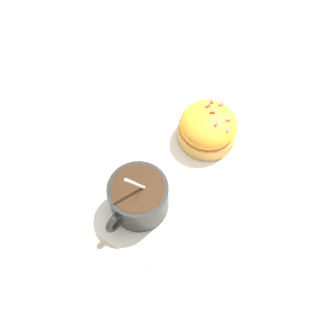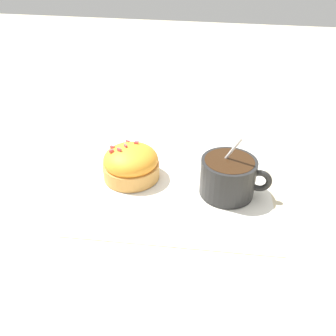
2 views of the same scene
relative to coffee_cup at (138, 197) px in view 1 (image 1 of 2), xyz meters
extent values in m
plane|color=#C6B793|center=(-0.08, 0.01, -0.03)|extent=(3.00, 3.00, 0.00)
cube|color=white|center=(-0.08, 0.01, -0.03)|extent=(0.32, 0.30, 0.00)
cylinder|color=black|center=(0.00, 0.00, 0.00)|extent=(0.08, 0.08, 0.06)
cylinder|color=#331E0F|center=(0.00, 0.00, 0.02)|extent=(0.07, 0.07, 0.01)
torus|color=black|center=(0.04, 0.00, 0.00)|extent=(0.04, 0.01, 0.04)
ellipsoid|color=silver|center=(0.02, -0.01, -0.02)|extent=(0.03, 0.03, 0.01)
cylinder|color=silver|center=(-0.01, 0.00, 0.02)|extent=(0.04, 0.03, 0.09)
cylinder|color=#D19347|center=(-0.16, 0.00, -0.02)|extent=(0.09, 0.09, 0.02)
ellipsoid|color=orange|center=(-0.16, 0.00, 0.00)|extent=(0.09, 0.09, 0.04)
cube|color=#EA4C56|center=(-0.16, 0.04, 0.02)|extent=(0.01, 0.00, 0.00)
cube|color=#EA4C56|center=(-0.18, -0.01, 0.02)|extent=(0.01, 0.01, 0.00)
cube|color=#EA4C56|center=(-0.17, -0.01, 0.02)|extent=(0.01, 0.01, 0.00)
cube|color=#EA4C56|center=(-0.15, 0.02, 0.02)|extent=(0.01, 0.00, 0.00)
cube|color=#EA4C56|center=(-0.19, 0.01, 0.02)|extent=(0.01, 0.00, 0.00)
cube|color=#EA4C56|center=(-0.17, 0.03, 0.02)|extent=(0.01, 0.01, 0.00)
cube|color=#EA4C56|center=(-0.16, 0.01, 0.03)|extent=(0.01, 0.01, 0.00)
camera|label=1|loc=(0.15, 0.17, 0.49)|focal=42.00mm
camera|label=2|loc=(0.01, -0.41, 0.28)|focal=35.00mm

